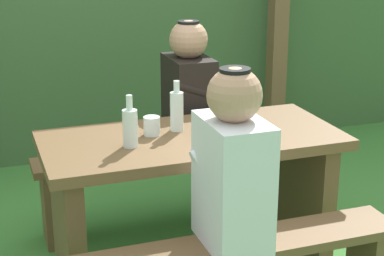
{
  "coord_description": "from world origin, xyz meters",
  "views": [
    {
      "loc": [
        -0.93,
        -2.63,
        1.7
      ],
      "look_at": [
        0.0,
        0.0,
        0.77
      ],
      "focal_mm": 59.07,
      "sensor_mm": 36.0,
      "label": 1
    }
  ],
  "objects_px": {
    "bench_far": "(159,172)",
    "person_white_shirt": "(233,166)",
    "picnic_table": "(192,182)",
    "bottle_center": "(130,127)",
    "bottle_right": "(222,107)",
    "person_black_coat": "(189,91)",
    "bottle_left": "(177,110)",
    "drinking_glass": "(152,126)"
  },
  "relations": [
    {
      "from": "person_black_coat",
      "to": "drinking_glass",
      "type": "distance_m",
      "value": 0.6
    },
    {
      "from": "picnic_table",
      "to": "person_white_shirt",
      "type": "height_order",
      "value": "person_white_shirt"
    },
    {
      "from": "bench_far",
      "to": "bottle_left",
      "type": "bearing_deg",
      "value": -95.31
    },
    {
      "from": "picnic_table",
      "to": "drinking_glass",
      "type": "height_order",
      "value": "drinking_glass"
    },
    {
      "from": "bench_far",
      "to": "bottle_right",
      "type": "bearing_deg",
      "value": -69.61
    },
    {
      "from": "picnic_table",
      "to": "bottle_center",
      "type": "height_order",
      "value": "bottle_center"
    },
    {
      "from": "person_white_shirt",
      "to": "drinking_glass",
      "type": "xyz_separation_m",
      "value": [
        -0.14,
        0.63,
        -0.02
      ]
    },
    {
      "from": "bench_far",
      "to": "person_white_shirt",
      "type": "distance_m",
      "value": 1.22
    },
    {
      "from": "drinking_glass",
      "to": "picnic_table",
      "type": "bearing_deg",
      "value": -21.7
    },
    {
      "from": "person_black_coat",
      "to": "bottle_center",
      "type": "xyz_separation_m",
      "value": [
        -0.49,
        -0.61,
        0.03
      ]
    },
    {
      "from": "picnic_table",
      "to": "person_white_shirt",
      "type": "xyz_separation_m",
      "value": [
        -0.03,
        -0.56,
        0.3
      ]
    },
    {
      "from": "person_white_shirt",
      "to": "bottle_center",
      "type": "distance_m",
      "value": 0.58
    },
    {
      "from": "picnic_table",
      "to": "bench_far",
      "type": "relative_size",
      "value": 1.0
    },
    {
      "from": "bench_far",
      "to": "bottle_right",
      "type": "relative_size",
      "value": 5.95
    },
    {
      "from": "bench_far",
      "to": "bottle_right",
      "type": "xyz_separation_m",
      "value": [
        0.18,
        -0.49,
        0.5
      ]
    },
    {
      "from": "bottle_left",
      "to": "bench_far",
      "type": "bearing_deg",
      "value": 84.69
    },
    {
      "from": "bottle_right",
      "to": "picnic_table",
      "type": "bearing_deg",
      "value": -157.04
    },
    {
      "from": "bench_far",
      "to": "bottle_center",
      "type": "xyz_separation_m",
      "value": [
        -0.31,
        -0.62,
        0.5
      ]
    },
    {
      "from": "bottle_left",
      "to": "bottle_center",
      "type": "xyz_separation_m",
      "value": [
        -0.26,
        -0.15,
        -0.01
      ]
    },
    {
      "from": "bench_far",
      "to": "bottle_left",
      "type": "xyz_separation_m",
      "value": [
        -0.04,
        -0.47,
        0.51
      ]
    },
    {
      "from": "picnic_table",
      "to": "drinking_glass",
      "type": "bearing_deg",
      "value": 158.3
    },
    {
      "from": "picnic_table",
      "to": "person_black_coat",
      "type": "bearing_deg",
      "value": 72.25
    },
    {
      "from": "bench_far",
      "to": "drinking_glass",
      "type": "bearing_deg",
      "value": -109.45
    },
    {
      "from": "drinking_glass",
      "to": "bottle_right",
      "type": "relative_size",
      "value": 0.38
    },
    {
      "from": "person_black_coat",
      "to": "drinking_glass",
      "type": "height_order",
      "value": "person_black_coat"
    },
    {
      "from": "bench_far",
      "to": "person_black_coat",
      "type": "distance_m",
      "value": 0.5
    },
    {
      "from": "drinking_glass",
      "to": "bottle_center",
      "type": "height_order",
      "value": "bottle_center"
    },
    {
      "from": "picnic_table",
      "to": "person_black_coat",
      "type": "height_order",
      "value": "person_black_coat"
    },
    {
      "from": "person_black_coat",
      "to": "bottle_right",
      "type": "xyz_separation_m",
      "value": [
        0.0,
        -0.48,
        0.04
      ]
    },
    {
      "from": "bottle_center",
      "to": "person_black_coat",
      "type": "bearing_deg",
      "value": 51.53
    },
    {
      "from": "person_white_shirt",
      "to": "bottle_right",
      "type": "bearing_deg",
      "value": 71.47
    },
    {
      "from": "picnic_table",
      "to": "bottle_center",
      "type": "xyz_separation_m",
      "value": [
        -0.31,
        -0.05,
        0.33
      ]
    },
    {
      "from": "picnic_table",
      "to": "bottle_left",
      "type": "distance_m",
      "value": 0.35
    },
    {
      "from": "bench_far",
      "to": "drinking_glass",
      "type": "xyz_separation_m",
      "value": [
        -0.17,
        -0.49,
        0.45
      ]
    },
    {
      "from": "person_white_shirt",
      "to": "person_black_coat",
      "type": "relative_size",
      "value": 1.0
    },
    {
      "from": "bottle_right",
      "to": "bottle_center",
      "type": "relative_size",
      "value": 0.99
    },
    {
      "from": "bench_far",
      "to": "person_white_shirt",
      "type": "height_order",
      "value": "person_white_shirt"
    },
    {
      "from": "person_black_coat",
      "to": "drinking_glass",
      "type": "xyz_separation_m",
      "value": [
        -0.35,
        -0.49,
        -0.02
      ]
    },
    {
      "from": "bottle_right",
      "to": "bottle_center",
      "type": "height_order",
      "value": "bottle_center"
    },
    {
      "from": "person_white_shirt",
      "to": "bottle_right",
      "type": "height_order",
      "value": "person_white_shirt"
    },
    {
      "from": "bottle_right",
      "to": "bottle_center",
      "type": "xyz_separation_m",
      "value": [
        -0.49,
        -0.13,
        -0.0
      ]
    },
    {
      "from": "bench_far",
      "to": "person_black_coat",
      "type": "bearing_deg",
      "value": -1.06
    }
  ]
}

